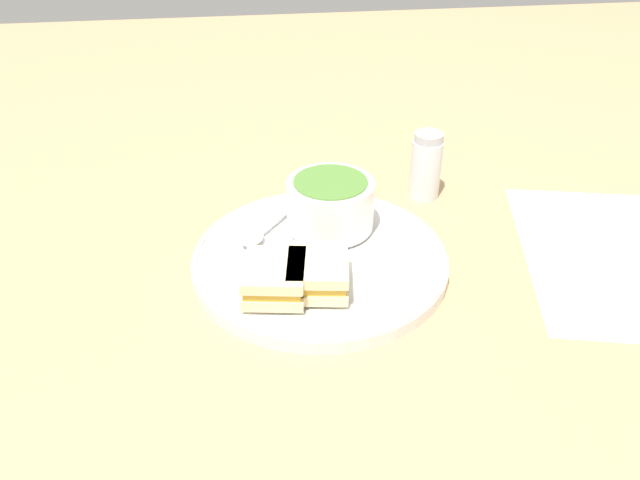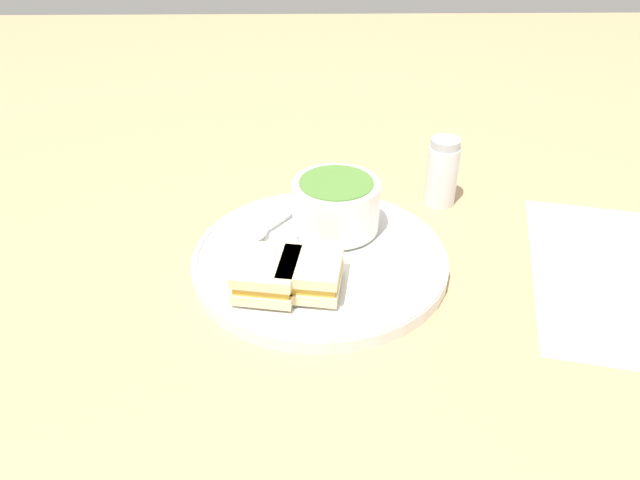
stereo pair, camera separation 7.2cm
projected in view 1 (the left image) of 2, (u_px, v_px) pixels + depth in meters
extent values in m
plane|color=tan|center=(320.00, 266.00, 0.74)|extent=(2.40, 2.40, 0.00)
cylinder|color=white|center=(320.00, 261.00, 0.74)|extent=(0.30, 0.30, 0.02)
torus|color=white|center=(320.00, 254.00, 0.73)|extent=(0.30, 0.30, 0.01)
cylinder|color=white|center=(330.00, 223.00, 0.78)|extent=(0.06, 0.06, 0.01)
cylinder|color=white|center=(330.00, 204.00, 0.76)|extent=(0.11, 0.11, 0.06)
cylinder|color=#568938|center=(330.00, 183.00, 0.75)|extent=(0.09, 0.09, 0.01)
cube|color=silver|center=(276.00, 222.00, 0.79)|extent=(0.05, 0.06, 0.00)
ellipsoid|color=silver|center=(252.00, 239.00, 0.75)|extent=(0.04, 0.04, 0.01)
cube|color=beige|center=(275.00, 286.00, 0.67)|extent=(0.08, 0.08, 0.01)
cube|color=gold|center=(275.00, 278.00, 0.66)|extent=(0.07, 0.08, 0.01)
cube|color=beige|center=(274.00, 270.00, 0.66)|extent=(0.08, 0.08, 0.01)
cube|color=beige|center=(318.00, 281.00, 0.68)|extent=(0.08, 0.08, 0.01)
cube|color=gold|center=(318.00, 273.00, 0.67)|extent=(0.07, 0.08, 0.01)
cube|color=beige|center=(318.00, 265.00, 0.66)|extent=(0.08, 0.08, 0.01)
cylinder|color=silver|center=(425.00, 169.00, 0.86)|extent=(0.04, 0.04, 0.08)
cylinder|color=#B7B7BC|center=(429.00, 137.00, 0.84)|extent=(0.04, 0.04, 0.01)
cube|color=white|center=(614.00, 256.00, 0.76)|extent=(0.29, 0.36, 0.00)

